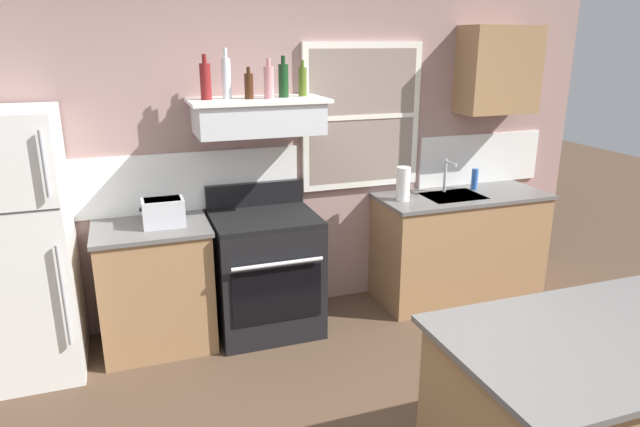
% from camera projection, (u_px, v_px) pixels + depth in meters
% --- Properties ---
extents(back_wall, '(5.40, 0.11, 2.70)m').
position_uv_depth(back_wall, '(286.00, 145.00, 4.41)').
color(back_wall, gray).
rests_on(back_wall, ground_plane).
extents(refrigerator, '(0.70, 0.72, 1.75)m').
position_uv_depth(refrigerator, '(13.00, 248.00, 3.59)').
color(refrigerator, white).
rests_on(refrigerator, ground_plane).
extents(counter_left_of_stove, '(0.79, 0.63, 0.91)m').
position_uv_depth(counter_left_of_stove, '(156.00, 286.00, 4.04)').
color(counter_left_of_stove, '#9E754C').
rests_on(counter_left_of_stove, ground_plane).
extents(toaster, '(0.30, 0.20, 0.19)m').
position_uv_depth(toaster, '(163.00, 212.00, 3.88)').
color(toaster, silver).
rests_on(toaster, counter_left_of_stove).
extents(stove_range, '(0.76, 0.69, 1.09)m').
position_uv_depth(stove_range, '(266.00, 272.00, 4.25)').
color(stove_range, black).
rests_on(stove_range, ground_plane).
extents(range_hood_shelf, '(0.96, 0.52, 0.24)m').
position_uv_depth(range_hood_shelf, '(258.00, 116.00, 4.00)').
color(range_hood_shelf, silver).
extents(bottle_red_label_wine, '(0.07, 0.07, 0.30)m').
position_uv_depth(bottle_red_label_wine, '(205.00, 81.00, 3.83)').
color(bottle_red_label_wine, maroon).
rests_on(bottle_red_label_wine, range_hood_shelf).
extents(bottle_clear_tall, '(0.06, 0.06, 0.34)m').
position_uv_depth(bottle_clear_tall, '(226.00, 78.00, 3.90)').
color(bottle_clear_tall, silver).
rests_on(bottle_clear_tall, range_hood_shelf).
extents(bottle_brown_stout, '(0.06, 0.06, 0.22)m').
position_uv_depth(bottle_brown_stout, '(249.00, 86.00, 3.89)').
color(bottle_brown_stout, '#381E0F').
rests_on(bottle_brown_stout, range_hood_shelf).
extents(bottle_rose_pink, '(0.07, 0.07, 0.27)m').
position_uv_depth(bottle_rose_pink, '(269.00, 82.00, 3.90)').
color(bottle_rose_pink, '#C67F84').
rests_on(bottle_rose_pink, range_hood_shelf).
extents(bottle_dark_green_wine, '(0.07, 0.07, 0.29)m').
position_uv_depth(bottle_dark_green_wine, '(283.00, 80.00, 3.99)').
color(bottle_dark_green_wine, '#143819').
rests_on(bottle_dark_green_wine, range_hood_shelf).
extents(bottle_olive_oil_square, '(0.06, 0.06, 0.25)m').
position_uv_depth(bottle_olive_oil_square, '(303.00, 81.00, 4.08)').
color(bottle_olive_oil_square, '#4C601E').
rests_on(bottle_olive_oil_square, range_hood_shelf).
extents(counter_right_with_sink, '(1.43, 0.63, 0.91)m').
position_uv_depth(counter_right_with_sink, '(458.00, 245.00, 4.83)').
color(counter_right_with_sink, '#9E754C').
rests_on(counter_right_with_sink, ground_plane).
extents(sink_faucet, '(0.03, 0.17, 0.28)m').
position_uv_depth(sink_faucet, '(447.00, 172.00, 4.70)').
color(sink_faucet, silver).
rests_on(sink_faucet, counter_right_with_sink).
extents(paper_towel_roll, '(0.11, 0.11, 0.27)m').
position_uv_depth(paper_towel_roll, '(403.00, 184.00, 4.48)').
color(paper_towel_roll, white).
rests_on(paper_towel_roll, counter_right_with_sink).
extents(dish_soap_bottle, '(0.06, 0.06, 0.18)m').
position_uv_depth(dish_soap_bottle, '(475.00, 179.00, 4.81)').
color(dish_soap_bottle, blue).
rests_on(dish_soap_bottle, counter_right_with_sink).
extents(kitchen_island, '(1.40, 0.90, 0.91)m').
position_uv_depth(kitchen_island, '(589.00, 423.00, 2.59)').
color(kitchen_island, '#9E754C').
rests_on(kitchen_island, ground_plane).
extents(upper_cabinet_right, '(0.64, 0.32, 0.70)m').
position_uv_depth(upper_cabinet_right, '(498.00, 70.00, 4.64)').
color(upper_cabinet_right, '#9E754C').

